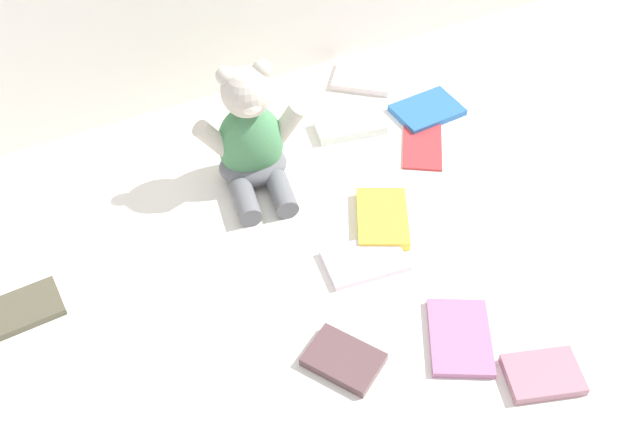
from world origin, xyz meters
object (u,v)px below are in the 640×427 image
book_case_4 (363,78)px  book_case_8 (26,309)px  book_case_9 (350,126)px  book_case_2 (382,218)px  book_case_7 (365,260)px  book_case_3 (427,110)px  teddy_bear (251,140)px  book_case_0 (460,337)px  book_case_6 (344,359)px  book_case_1 (422,145)px  book_case_5 (543,375)px

book_case_4 → book_case_8: 0.83m
book_case_4 → book_case_9: bearing=0.4°
book_case_2 → book_case_7: 0.10m
book_case_3 → book_case_9: (-0.17, 0.02, 0.00)m
teddy_bear → book_case_4: size_ratio=2.00×
teddy_bear → book_case_9: bearing=20.2°
book_case_0 → book_case_2: size_ratio=1.02×
book_case_6 → book_case_7: book_case_6 is taller
book_case_1 → book_case_3: 0.11m
book_case_3 → book_case_4: book_case_4 is taller
book_case_2 → book_case_5: size_ratio=1.23×
book_case_9 → book_case_4: bearing=-26.8°
book_case_2 → book_case_3: book_case_2 is taller
book_case_0 → book_case_6: 0.19m
book_case_4 → book_case_5: bearing=29.7°
book_case_5 → book_case_8: 0.81m
book_case_6 → book_case_0: bearing=-46.1°
book_case_6 → book_case_8: 0.51m
book_case_7 → book_case_0: bearing=-156.6°
teddy_bear → book_case_5: size_ratio=2.24×
book_case_0 → book_case_9: (0.08, 0.52, 0.00)m
book_case_6 → teddy_bear: bearing=52.6°
book_case_8 → book_case_1: bearing=91.2°
book_case_4 → book_case_7: bearing=9.8°
book_case_5 → book_case_4: bearing=-170.6°
book_case_1 → book_case_9: (-0.11, 0.11, 0.00)m
book_case_5 → book_case_6: same height
book_case_3 → book_case_6: bearing=132.7°
book_case_1 → book_case_9: book_case_9 is taller
teddy_bear → book_case_6: (-0.04, -0.43, -0.08)m
book_case_4 → book_case_9: 0.17m
book_case_3 → book_case_7: 0.43m
book_case_7 → book_case_8: bearing=81.6°
book_case_0 → book_case_5: 0.13m
book_case_6 → book_case_5: bearing=-64.0°
book_case_1 → book_case_4: bearing=122.2°
book_case_5 → book_case_6: size_ratio=1.00×
book_case_5 → teddy_bear: bearing=-142.0°
book_case_2 → book_case_6: size_ratio=1.23×
book_case_2 → book_case_3: 0.33m
teddy_bear → book_case_4: bearing=37.7°
book_case_1 → book_case_4: book_case_4 is taller
book_case_4 → book_case_8: (-0.78, -0.30, -0.00)m
book_case_2 → book_case_4: (0.17, 0.38, -0.00)m
book_case_4 → book_case_8: bearing=-30.7°
book_case_4 → book_case_7: (-0.24, -0.45, -0.00)m
book_case_4 → book_case_1: bearing=38.4°
book_case_7 → book_case_9: 0.35m
book_case_0 → book_case_4: book_case_4 is taller
book_case_1 → book_case_8: bearing=-143.8°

